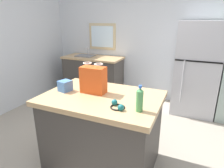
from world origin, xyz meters
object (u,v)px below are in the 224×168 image
bottle (140,100)px  shopping_bag (93,80)px  ear_defenders (118,106)px  refrigerator (197,69)px  small_box (65,86)px  kitchen_island (102,130)px

bottle → shopping_bag: bearing=157.5°
shopping_bag → ear_defenders: size_ratio=1.70×
ear_defenders → bottle: bearing=4.3°
refrigerator → bottle: refrigerator is taller
shopping_bag → ear_defenders: shopping_bag is taller
shopping_bag → small_box: bearing=-164.8°
refrigerator → shopping_bag: refrigerator is taller
bottle → small_box: bearing=170.1°
bottle → refrigerator: bearing=78.0°
small_box → bottle: size_ratio=0.53×
small_box → bottle: (0.98, -0.17, 0.05)m
refrigerator → bottle: size_ratio=6.59×
small_box → ear_defenders: small_box is taller
kitchen_island → small_box: size_ratio=9.72×
small_box → bottle: 1.00m
shopping_bag → bottle: size_ratio=1.37×
small_box → ear_defenders: 0.79m
kitchen_island → bottle: (0.50, -0.20, 0.57)m
refrigerator → ear_defenders: size_ratio=8.15×
kitchen_island → refrigerator: (0.98, 2.01, 0.40)m
kitchen_island → shopping_bag: 0.63m
refrigerator → kitchen_island: bearing=-115.9°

